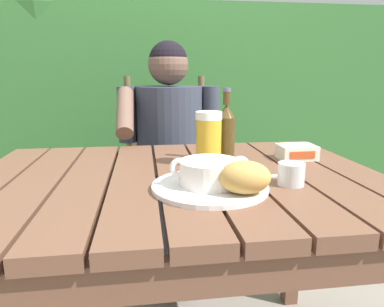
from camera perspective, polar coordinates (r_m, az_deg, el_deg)
name	(u,v)px	position (r m, az deg, el deg)	size (l,w,h in m)	color
dining_table	(180,208)	(1.04, -2.04, -8.88)	(1.18, 0.86, 0.76)	brown
hedge_backdrop	(136,94)	(2.62, -9.23, 9.59)	(3.40, 0.93, 1.92)	#336830
chair_near_diner	(168,177)	(1.92, -3.99, -3.87)	(0.45, 0.44, 1.03)	brown
person_eating	(170,146)	(1.67, -3.71, 1.29)	(0.48, 0.47, 1.19)	#343A49
serving_plate	(210,186)	(0.89, 2.95, -5.42)	(0.30, 0.30, 0.01)	white
soup_bowl	(210,172)	(0.88, 2.98, -3.02)	(0.21, 0.16, 0.07)	white
bread_roll	(245,177)	(0.82, 8.64, -3.89)	(0.13, 0.11, 0.08)	tan
beer_glass	(209,138)	(1.10, 2.74, 2.49)	(0.08, 0.08, 0.17)	gold
beer_bottle	(226,131)	(1.16, 5.60, 3.67)	(0.06, 0.06, 0.24)	#463516
water_glass_small	(291,174)	(0.95, 15.99, -3.25)	(0.07, 0.07, 0.06)	silver
butter_tub	(297,152)	(1.24, 16.82, 0.25)	(0.12, 0.09, 0.05)	white
table_knife	(258,177)	(0.99, 10.76, -3.79)	(0.14, 0.03, 0.01)	silver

